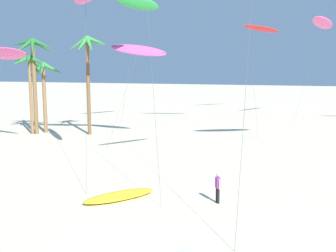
% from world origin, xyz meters
% --- Properties ---
extents(palm_tree_1, '(5.30, 4.49, 10.24)m').
position_xyz_m(palm_tree_1, '(-19.04, 32.86, 8.20)').
color(palm_tree_1, brown).
rests_on(palm_tree_1, ground).
extents(palm_tree_2, '(4.33, 4.24, 10.45)m').
position_xyz_m(palm_tree_2, '(-13.31, 34.28, 8.58)').
color(palm_tree_2, brown).
rests_on(palm_tree_2, ground).
extents(palm_tree_3, '(4.03, 3.73, 8.45)m').
position_xyz_m(palm_tree_3, '(-19.34, 32.53, 7.13)').
color(palm_tree_3, olive).
rests_on(palm_tree_3, ground).
extents(palm_tree_4, '(4.70, 4.89, 7.75)m').
position_xyz_m(palm_tree_4, '(-18.46, 33.87, 6.16)').
color(palm_tree_4, olive).
rests_on(palm_tree_4, ground).
extents(flying_kite_1, '(6.01, 7.62, 9.11)m').
position_xyz_m(flying_kite_1, '(-17.31, 26.08, 8.43)').
color(flying_kite_1, '#EA5193').
rests_on(flying_kite_1, ground).
extents(flying_kite_5, '(5.18, 9.48, 13.92)m').
position_xyz_m(flying_kite_5, '(10.79, 54.24, 12.92)').
color(flying_kite_5, '#EA5193').
rests_on(flying_kite_5, ground).
extents(flying_kite_6, '(5.78, 12.32, 13.57)m').
position_xyz_m(flying_kite_6, '(2.40, 60.40, 12.86)').
color(flying_kite_6, red).
rests_on(flying_kite_6, ground).
extents(flying_kite_7, '(6.02, 5.58, 9.76)m').
position_xyz_m(flying_kite_7, '(-7.03, 32.55, 8.82)').
color(flying_kite_7, '#EA5193').
rests_on(flying_kite_7, ground).
extents(flying_kite_9, '(4.23, 7.24, 15.59)m').
position_xyz_m(flying_kite_9, '(-10.27, 41.00, 14.55)').
color(flying_kite_9, green).
rests_on(flying_kite_9, ground).
extents(grounded_kite_1, '(3.70, 4.18, 0.37)m').
position_xyz_m(grounded_kite_1, '(-1.58, 15.26, 0.19)').
color(grounded_kite_1, yellow).
rests_on(grounded_kite_1, ground).
extents(person_near_right, '(0.34, 0.43, 1.67)m').
position_xyz_m(person_near_right, '(3.78, 16.20, 0.91)').
color(person_near_right, black).
rests_on(person_near_right, ground).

